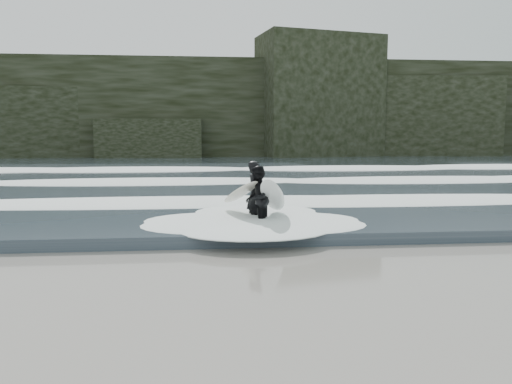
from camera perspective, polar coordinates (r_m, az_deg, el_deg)
ground at (r=8.67m, az=11.60°, el=-10.62°), size 120.00×120.00×0.00m
sea at (r=37.07m, az=-1.74°, el=2.91°), size 90.00×52.00×0.30m
headland at (r=54.02m, az=-3.00°, el=9.22°), size 70.00×9.00×10.00m
foam_near at (r=17.22m, az=2.77°, el=-0.56°), size 60.00×3.20×0.20m
foam_mid at (r=24.13m, az=0.35°, el=1.56°), size 60.00×4.00×0.24m
foam_far at (r=33.07m, az=-1.28°, el=2.98°), size 60.00×4.80×0.30m
surfer_left at (r=13.79m, az=-0.42°, el=-0.19°), size 1.28×1.99×1.82m
surfer_right at (r=13.13m, az=0.37°, el=-0.71°), size 1.40×2.09×1.73m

